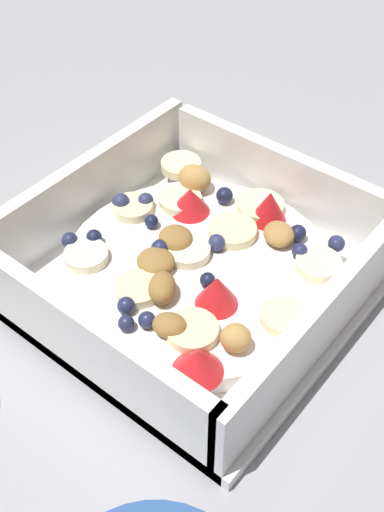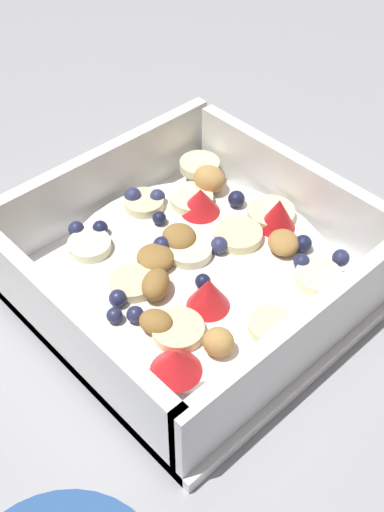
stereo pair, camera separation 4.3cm
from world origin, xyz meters
name	(u,v)px [view 1 (the left image)]	position (x,y,z in m)	size (l,w,h in m)	color
ground_plane	(180,306)	(0.00, 0.00, 0.00)	(2.40, 2.40, 0.00)	#9E9EA3
fruit_bowl	(193,266)	(0.02, 0.00, 0.02)	(0.21, 0.21, 0.06)	white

